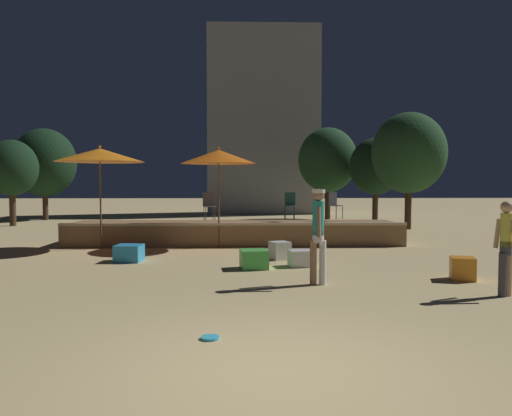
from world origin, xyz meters
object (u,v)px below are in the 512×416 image
cube_seat_2 (300,258)px  background_tree_0 (45,163)px  patio_umbrella_1 (100,155)px  background_tree_1 (409,153)px  background_tree_2 (376,167)px  background_tree_3 (328,160)px  bistro_chair_2 (334,203)px  background_tree_4 (12,168)px  frisbee_disc (210,338)px  cube_seat_4 (463,269)px  cube_seat_0 (129,253)px  cube_seat_3 (280,251)px  person_0 (506,246)px  cube_seat_1 (254,259)px  bistro_chair_1 (290,203)px  patio_umbrella_0 (219,157)px  bistro_chair_0 (209,203)px  person_1 (318,230)px

cube_seat_2 → background_tree_0: (-11.76, 15.17, 2.85)m
patio_umbrella_1 → background_tree_1: bearing=28.0°
background_tree_0 → background_tree_1: background_tree_1 is taller
background_tree_2 → background_tree_3: (-1.99, 2.26, 0.42)m
bistro_chair_2 → background_tree_4: bearing=121.5°
frisbee_disc → background_tree_3: bearing=76.2°
frisbee_disc → cube_seat_4: bearing=37.1°
cube_seat_0 → cube_seat_2: 4.27m
background_tree_2 → patio_umbrella_1: bearing=-138.4°
cube_seat_3 → person_0: person_0 is taller
cube_seat_1 → background_tree_0: background_tree_0 is taller
cube_seat_1 → bistro_chair_1: (1.35, 5.34, 1.08)m
cube_seat_4 → bistro_chair_2: size_ratio=0.64×
cube_seat_4 → person_0: (0.08, -1.47, 0.65)m
background_tree_3 → background_tree_4: bearing=-166.2°
cube_seat_1 → cube_seat_0: bearing=159.7°
cube_seat_3 → cube_seat_4: (3.48, -2.82, 0.00)m
background_tree_3 → patio_umbrella_0: bearing=-114.5°
cube_seat_2 → cube_seat_3: bearing=109.9°
bistro_chair_0 → patio_umbrella_0: bearing=-88.7°
cube_seat_0 → bistro_chair_0: 4.35m
patio_umbrella_0 → cube_seat_1: patio_umbrella_0 is taller
cube_seat_1 → background_tree_3: 16.39m
background_tree_2 → background_tree_4: (-17.13, -1.47, -0.14)m
background_tree_0 → cube_seat_1: bearing=-55.3°
patio_umbrella_1 → person_0: bearing=-36.9°
bistro_chair_0 → background_tree_4: (-9.39, 6.80, 1.35)m
person_0 → frisbee_disc: (-4.94, -2.22, -0.86)m
frisbee_disc → background_tree_1: (7.50, 14.76, 3.21)m
bistro_chair_0 → frisbee_disc: bistro_chair_0 is taller
background_tree_1 → cube_seat_4: bearing=-103.4°
person_0 → bistro_chair_0: size_ratio=1.83×
cube_seat_3 → cube_seat_4: bearing=-39.0°
patio_umbrella_0 → patio_umbrella_1: patio_umbrella_1 is taller
cube_seat_2 → bistro_chair_1: 5.20m
cube_seat_0 → person_0: (7.35, -4.08, 0.67)m
person_1 → bistro_chair_0: 7.28m
cube_seat_2 → person_1: size_ratio=0.30×
patio_umbrella_1 → bistro_chair_2: (7.34, 1.83, -1.49)m
cube_seat_2 → bistro_chair_1: size_ratio=0.62×
cube_seat_0 → bistro_chair_1: (4.44, 4.20, 1.08)m
bistro_chair_0 → cube_seat_1: bearing=-90.9°
patio_umbrella_0 → frisbee_disc: bearing=-88.2°
cube_seat_0 → person_1: (4.27, -2.99, 0.86)m
patio_umbrella_0 → frisbee_disc: patio_umbrella_0 is taller
bistro_chair_2 → background_tree_4: 15.07m
cube_seat_1 → background_tree_4: size_ratio=0.17×
cube_seat_4 → person_1: 3.13m
patio_umbrella_1 → background_tree_0: 13.35m
background_tree_1 → frisbee_disc: bearing=-116.9°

